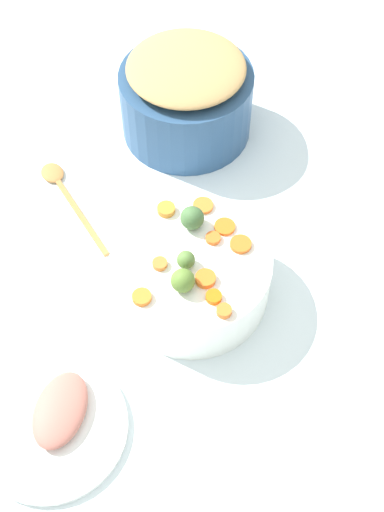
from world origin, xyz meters
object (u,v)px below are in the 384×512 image
object	(u,v)px
metal_pot	(187,103)
wooden_spoon	(63,188)
serving_bowl_carrots	(192,276)
ham_plate	(53,428)

from	to	relation	value
metal_pot	wooden_spoon	bearing A→B (deg)	-144.23
serving_bowl_carrots	wooden_spoon	bearing A→B (deg)	138.76
metal_pot	ham_plate	size ratio (longest dim) A/B	1.13
serving_bowl_carrots	ham_plate	world-z (taller)	serving_bowl_carrots
serving_bowl_carrots	metal_pot	bearing A→B (deg)	92.76
metal_pot	wooden_spoon	world-z (taller)	metal_pot
ham_plate	metal_pot	bearing A→B (deg)	73.68
serving_bowl_carrots	metal_pot	size ratio (longest dim) A/B	1.01
serving_bowl_carrots	wooden_spoon	size ratio (longest dim) A/B	1.16
metal_pot	wooden_spoon	xyz separation A→B (m)	(-0.25, -0.18, -0.07)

